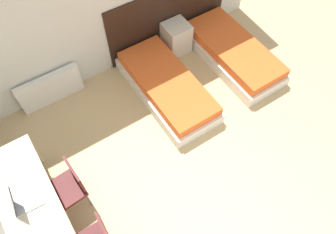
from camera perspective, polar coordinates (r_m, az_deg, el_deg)
The scene contains 9 objects.
wall_back at distance 4.94m, azimuth -11.60°, elevation 19.39°, with size 5.59×0.05×2.70m.
headboard_panel at distance 5.78m, azimuth 0.14°, elevation 17.13°, with size 2.31×0.03×1.15m.
bed_near_window at distance 5.24m, azimuth -0.17°, elevation 5.29°, with size 0.85×1.90×0.36m.
bed_near_door at distance 5.83m, azimuth 11.27°, elevation 10.93°, with size 0.85×1.90×0.36m.
nightstand at distance 5.83m, azimuth 1.43°, elevation 13.65°, with size 0.42×0.40×0.55m.
radiator at distance 5.42m, azimuth -19.81°, elevation 4.65°, with size 0.99×0.12×0.53m.
desk at distance 4.05m, azimuth -20.99°, elevation -18.12°, with size 0.62×2.35×0.74m.
chair_near_laptop at distance 4.28m, azimuth -17.04°, elevation -11.50°, with size 0.46×0.46×0.82m.
laptop at distance 4.00m, azimuth -23.93°, elevation -13.39°, with size 0.34×0.23×0.33m.
Camera 1 is at (-1.32, 0.04, 4.30)m, focal length 35.00 mm.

